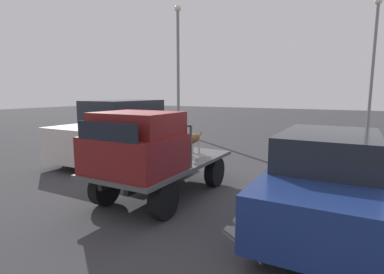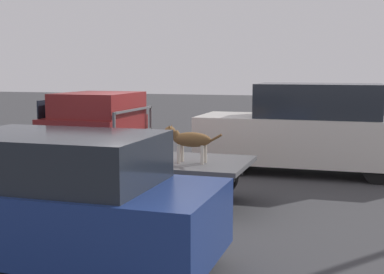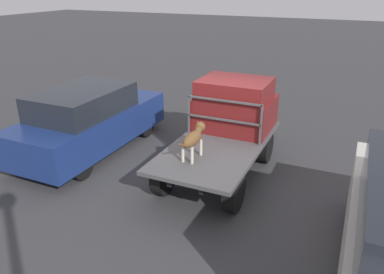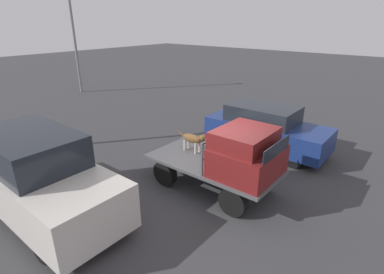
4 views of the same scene
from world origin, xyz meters
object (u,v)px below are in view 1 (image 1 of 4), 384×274
at_px(parked_sedan, 326,179).
at_px(flatbed_truck, 165,170).
at_px(dog, 190,139).
at_px(light_pole_near, 178,60).
at_px(parked_pickup_far, 121,130).

bearing_deg(parked_sedan, flatbed_truck, -94.43).
xyz_separation_m(dog, light_pole_near, (-8.35, -5.41, 2.97)).
distance_m(dog, light_pole_near, 10.39).
height_order(parked_sedan, light_pole_near, light_pole_near).
xyz_separation_m(flatbed_truck, light_pole_near, (-9.20, -5.20, 3.61)).
height_order(dog, parked_pickup_far, parked_pickup_far).
relative_size(parked_sedan, parked_pickup_far, 0.86).
height_order(flatbed_truck, dog, dog).
bearing_deg(flatbed_truck, parked_sedan, 91.29).
bearing_deg(dog, light_pole_near, -129.83).
distance_m(flatbed_truck, parked_pickup_far, 4.47).
bearing_deg(light_pole_near, dog, 32.93).
xyz_separation_m(dog, parked_pickup_far, (-1.73, -3.84, -0.20)).
height_order(flatbed_truck, parked_pickup_far, parked_pickup_far).
xyz_separation_m(parked_sedan, light_pole_near, (-9.13, -8.60, 3.35)).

